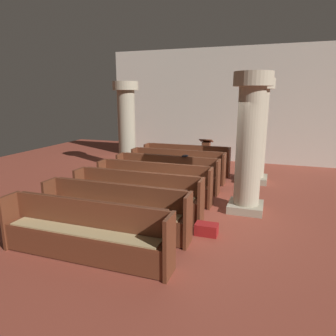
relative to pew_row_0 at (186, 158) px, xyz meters
name	(u,v)px	position (x,y,z in m)	size (l,w,h in m)	color
ground_plane	(188,211)	(1.05, -3.51, -0.51)	(19.20, 19.20, 0.00)	brown
back_wall	(229,106)	(1.05, 2.57, 1.74)	(10.00, 0.16, 4.50)	beige
pew_row_0	(186,158)	(0.00, 0.00, 0.00)	(3.01, 0.46, 0.96)	brown
pew_row_1	(177,165)	(0.00, -1.02, 0.00)	(3.01, 0.46, 0.96)	brown
pew_row_2	(167,172)	(0.00, -2.05, 0.00)	(3.01, 0.47, 0.96)	brown
pew_row_3	(154,181)	(0.00, -3.07, 0.00)	(3.01, 0.46, 0.96)	brown
pew_row_4	(137,193)	(0.00, -4.09, 0.00)	(3.01, 0.46, 0.96)	brown
pew_row_5	(115,208)	(0.00, -5.11, 0.00)	(3.01, 0.47, 0.96)	brown
pew_row_6	(84,230)	(0.00, -6.14, 0.00)	(3.01, 0.46, 0.96)	brown
pillar_aisle_side	(256,130)	(2.31, -0.41, 1.12)	(0.90, 0.90, 3.13)	#9F967E
pillar_far_side	(127,124)	(-2.26, -0.02, 1.12)	(0.90, 0.90, 3.13)	#9F967E
pillar_aisle_rear	(250,142)	(2.31, -3.04, 1.12)	(0.85, 0.85, 3.13)	#9F967E
lectern	(206,155)	(0.46, 1.10, -0.06)	(0.48, 0.45, 1.08)	#562B1A
hymn_book	(185,156)	(0.48, -1.85, 0.46)	(0.14, 0.21, 0.03)	black
kneeler_box_red	(206,229)	(1.71, -4.60, -0.40)	(0.43, 0.27, 0.22)	maroon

